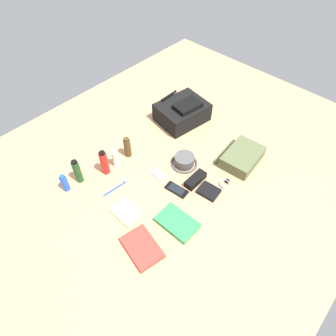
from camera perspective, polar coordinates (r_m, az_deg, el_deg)
The scene contains 18 objects.
ground_plane at distance 1.73m, azimuth 0.00°, elevation -1.12°, with size 2.64×2.02×0.02m, color tan.
backpack at distance 2.01m, azimuth 2.78°, elevation 10.84°, with size 0.35×0.30×0.16m.
toiletry_pouch at distance 1.81m, azimuth 14.11°, elevation 2.11°, with size 0.27×0.24×0.08m.
bucket_hat at distance 1.75m, azimuth 3.20°, elevation 1.40°, with size 0.16×0.16×0.06m.
deodorant_spray at distance 1.70m, azimuth -19.43°, elevation -2.77°, with size 0.04×0.04×0.11m.
shampoo_bottle at distance 1.70m, azimuth -17.20°, elevation -0.63°, with size 0.04×0.04×0.16m.
sunscreen_spray at distance 1.70m, azimuth -12.28°, elevation 1.02°, with size 0.04×0.04×0.17m.
toothpaste_tube at distance 1.74m, azimuth -10.21°, elevation 1.91°, with size 0.04×0.04×0.13m.
cologne_bottle at distance 1.78m, azimuth -7.90°, elevation 4.01°, with size 0.04×0.04×0.14m.
paperback_novel at distance 1.46m, azimuth -5.08°, elevation -15.13°, with size 0.18×0.23×0.02m.
travel_guidebook at distance 1.52m, azimuth 1.79°, elevation -10.55°, with size 0.14×0.21×0.03m.
cell_phone at distance 1.64m, azimuth 1.66°, elevation -4.23°, with size 0.07×0.14×0.01m.
media_player at distance 1.71m, azimuth -1.95°, elevation -1.23°, with size 0.06×0.09×0.01m.
wristwatch at distance 1.69m, azimuth 10.97°, elevation -2.95°, with size 0.07×0.06×0.01m.
toothbrush at distance 1.67m, azimuth -9.73°, elevation -3.58°, with size 0.17×0.03×0.02m.
wallet at distance 1.64m, azimuth 7.93°, elevation -4.50°, with size 0.09×0.11×0.02m, color black.
notepad at distance 1.57m, azimuth -8.09°, elevation -8.53°, with size 0.11×0.15×0.02m, color beige.
sunglasses_case at distance 1.67m, azimuth 5.37°, elevation -2.27°, with size 0.14×0.06×0.04m, color black.
Camera 1 is at (-0.80, -0.75, 1.33)m, focal length 31.38 mm.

